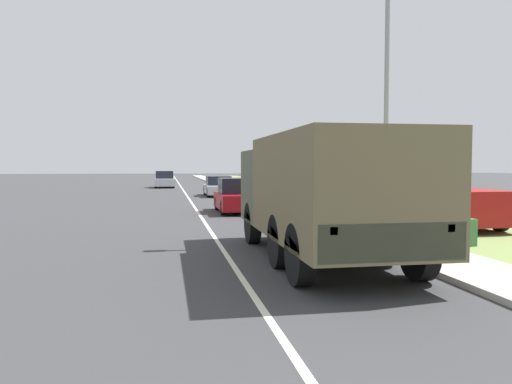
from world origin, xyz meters
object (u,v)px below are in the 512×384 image
(car_second_ahead, at_px, (219,187))
(car_third_ahead, at_px, (165,180))
(military_truck, at_px, (323,190))
(pickup_truck, at_px, (440,200))
(car_nearest_ahead, at_px, (237,197))
(lamp_post, at_px, (380,77))

(car_second_ahead, relative_size, car_third_ahead, 1.05)
(military_truck, bearing_deg, pickup_truck, 42.01)
(car_nearest_ahead, relative_size, car_second_ahead, 0.89)
(car_third_ahead, bearing_deg, lamp_post, -79.98)
(car_nearest_ahead, distance_m, car_third_ahead, 26.01)
(lamp_post, bearing_deg, car_nearest_ahead, 107.62)
(car_nearest_ahead, height_order, pickup_truck, pickup_truck)
(pickup_truck, relative_size, lamp_post, 0.72)
(car_nearest_ahead, height_order, car_third_ahead, car_third_ahead)
(car_second_ahead, relative_size, lamp_post, 0.60)
(military_truck, height_order, car_nearest_ahead, military_truck)
(car_nearest_ahead, relative_size, lamp_post, 0.53)
(car_third_ahead, relative_size, pickup_truck, 0.79)
(car_nearest_ahead, xyz_separation_m, lamp_post, (2.81, -8.84, 3.89))
(car_second_ahead, bearing_deg, pickup_truck, -71.86)
(military_truck, relative_size, pickup_truck, 1.34)
(car_nearest_ahead, distance_m, pickup_truck, 8.79)
(military_truck, distance_m, lamp_post, 4.78)
(military_truck, relative_size, car_third_ahead, 1.70)
(car_nearest_ahead, distance_m, car_second_ahead, 12.07)
(car_second_ahead, height_order, pickup_truck, pickup_truck)
(pickup_truck, bearing_deg, car_third_ahead, 106.84)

